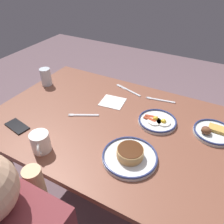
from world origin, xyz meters
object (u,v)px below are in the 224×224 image
at_px(drinking_glass, 46,78).
at_px(butter_knife, 128,90).
at_px(plate_far_companion, 130,155).
at_px(paper_napkin, 113,102).
at_px(cell_phone, 17,126).
at_px(plate_center_pancakes, 213,132).
at_px(plate_near_main, 157,121).
at_px(coffee_mug, 40,142).
at_px(fork_far, 83,115).
at_px(fork_near, 160,100).

height_order(drinking_glass, butter_knife, drinking_glass).
xyz_separation_m(plate_far_companion, paper_napkin, (0.30, -0.39, -0.02)).
bearing_deg(cell_phone, butter_knife, -109.88).
bearing_deg(drinking_glass, plate_center_pancakes, -179.66).
distance_m(plate_near_main, paper_napkin, 0.33).
bearing_deg(plate_far_companion, coffee_mug, 21.01).
xyz_separation_m(coffee_mug, fork_far, (-0.02, -0.33, -0.05)).
height_order(fork_near, fork_far, same).
height_order(fork_far, butter_knife, same).
relative_size(plate_far_companion, fork_near, 1.38).
xyz_separation_m(coffee_mug, paper_napkin, (-0.11, -0.54, -0.05)).
bearing_deg(plate_near_main, paper_napkin, -11.25).
xyz_separation_m(plate_center_pancakes, drinking_glass, (1.16, 0.01, 0.04)).
distance_m(plate_center_pancakes, butter_knife, 0.63).
distance_m(cell_phone, paper_napkin, 0.59).
relative_size(coffee_mug, fork_far, 0.67).
relative_size(plate_center_pancakes, coffee_mug, 1.86).
bearing_deg(plate_near_main, drinking_glass, -2.91).
height_order(plate_far_companion, drinking_glass, drinking_glass).
xyz_separation_m(coffee_mug, fork_near, (-0.37, -0.71, -0.05)).
height_order(coffee_mug, paper_napkin, coffee_mug).
distance_m(cell_phone, fork_near, 0.90).
bearing_deg(coffee_mug, butter_knife, -100.28).
xyz_separation_m(plate_near_main, butter_knife, (0.30, -0.25, -0.01)).
height_order(paper_napkin, fork_far, fork_far).
bearing_deg(fork_far, plate_near_main, -160.68).
bearing_deg(paper_napkin, plate_near_main, 168.75).
bearing_deg(plate_near_main, plate_far_companion, 85.34).
height_order(drinking_glass, paper_napkin, drinking_glass).
xyz_separation_m(plate_near_main, paper_napkin, (0.33, -0.07, -0.01)).
height_order(plate_center_pancakes, drinking_glass, drinking_glass).
relative_size(cell_phone, fork_far, 0.84).
relative_size(plate_near_main, plate_far_companion, 0.82).
bearing_deg(butter_knife, drinking_glass, 19.95).
distance_m(paper_napkin, butter_knife, 0.19).
distance_m(plate_far_companion, cell_phone, 0.66).
bearing_deg(fork_far, butter_knife, -105.95).
xyz_separation_m(fork_far, butter_knife, (-0.11, -0.39, -0.00)).
bearing_deg(fork_far, cell_phone, 44.56).
bearing_deg(drinking_glass, plate_far_companion, 156.49).
relative_size(paper_napkin, fork_far, 0.88).
distance_m(plate_near_main, butter_knife, 0.39).
bearing_deg(fork_near, plate_far_companion, 93.44).
height_order(plate_far_companion, fork_far, plate_far_companion).
relative_size(plate_center_pancakes, cell_phone, 1.49).
bearing_deg(fork_far, coffee_mug, 86.72).
bearing_deg(plate_far_companion, paper_napkin, -52.07).
distance_m(plate_near_main, fork_far, 0.44).
bearing_deg(plate_center_pancakes, drinking_glass, 0.34).
bearing_deg(plate_far_companion, fork_near, -86.56).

